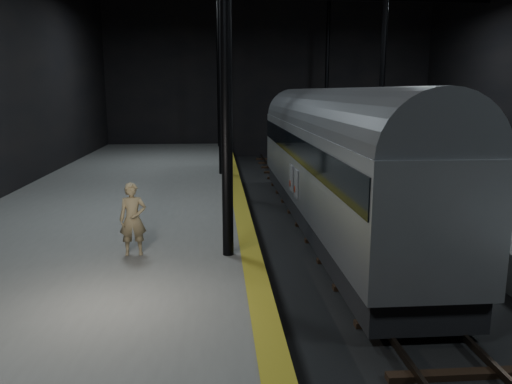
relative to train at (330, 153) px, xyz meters
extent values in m
plane|color=black|center=(0.00, -1.95, -2.71)|extent=(44.00, 44.00, 0.00)
cube|color=#585855|center=(-7.50, -1.95, -2.21)|extent=(9.00, 43.80, 1.00)
cube|color=olive|center=(-3.25, -1.95, -1.71)|extent=(0.50, 43.80, 0.01)
cube|color=#3F3328|center=(-0.72, -1.95, -2.54)|extent=(0.08, 43.00, 0.14)
cube|color=#3F3328|center=(0.72, -1.95, -2.54)|extent=(0.08, 43.00, 0.14)
cube|color=black|center=(0.00, -1.95, -2.65)|extent=(2.40, 42.00, 0.12)
cylinder|color=black|center=(-3.80, -5.95, 3.29)|extent=(0.26, 0.26, 10.00)
cylinder|color=black|center=(-3.80, 6.05, 3.29)|extent=(0.26, 0.26, 10.00)
cylinder|color=black|center=(3.80, 6.05, 3.29)|extent=(0.26, 0.26, 10.00)
cylinder|color=black|center=(-3.80, 18.05, 3.29)|extent=(0.26, 0.26, 10.00)
cylinder|color=black|center=(3.80, 18.05, 3.29)|extent=(0.26, 0.26, 10.00)
cube|color=#A0A2A8|center=(0.00, 0.00, -0.39)|extent=(2.64, 18.18, 2.73)
cube|color=black|center=(0.00, 0.00, -2.10)|extent=(2.41, 17.82, 0.77)
cube|color=black|center=(0.00, 0.00, 0.24)|extent=(2.69, 17.91, 0.82)
cylinder|color=slate|center=(0.00, 0.00, 0.97)|extent=(2.58, 18.00, 2.58)
cube|color=black|center=(0.00, -6.36, -2.44)|extent=(1.64, 2.00, 0.32)
cube|color=black|center=(0.00, 6.36, -2.44)|extent=(1.64, 2.00, 0.32)
cube|color=silver|center=(-1.35, -0.91, -0.94)|extent=(0.04, 0.68, 0.95)
cube|color=silver|center=(-1.35, 0.18, -0.94)|extent=(0.04, 0.68, 0.95)
cylinder|color=maroon|center=(-1.37, -0.75, -1.17)|extent=(0.03, 0.24, 0.24)
cylinder|color=maroon|center=(-1.37, 0.35, -1.17)|extent=(0.03, 0.24, 0.24)
imported|color=#8C7855|center=(-6.06, -5.76, -0.83)|extent=(0.68, 0.49, 1.76)
camera|label=1|loc=(-4.05, -17.47, 2.17)|focal=35.00mm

